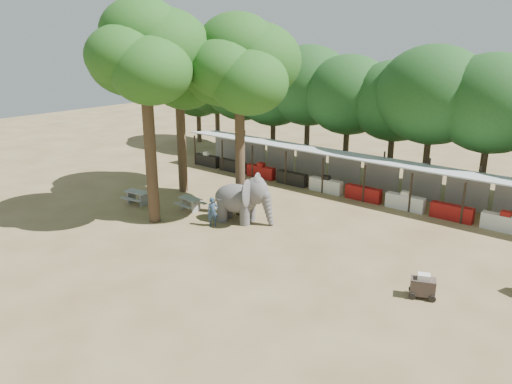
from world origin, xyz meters
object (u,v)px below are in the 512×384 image
Objects in this scene: elephant at (243,199)px; picnic_table_near at (137,196)px; yard_tree_left at (179,67)px; cart_front at (423,286)px; handler at (213,212)px; yard_tree_center at (145,53)px; yard_tree_back at (240,65)px; picnic_table_far at (190,202)px.

elephant reaches higher than picnic_table_near.
yard_tree_left reaches higher than cart_front.
elephant is 2.25× the size of handler.
elephant is at bearing 35.72° from yard_tree_center.
yard_tree_back reaches higher than picnic_table_near.
yard_tree_back is at bearing 17.39° from picnic_table_near.
cart_front is (18.39, -0.14, -0.02)m from picnic_table_near.
picnic_table_near is at bearing 159.89° from yard_tree_center.
elephant reaches higher than picnic_table_far.
picnic_table_near reaches higher than picnic_table_far.
yard_tree_center is 9.05m from picnic_table_far.
cart_front reaches higher than picnic_table_near.
elephant is at bearing 6.35° from picnic_table_near.
yard_tree_left reaches higher than elephant.
picnic_table_far is (0.34, 2.42, -8.71)m from yard_tree_center.
yard_tree_center reaches higher than cart_front.
picnic_table_near is at bearing -154.43° from picnic_table_far.
handler is at bearing -30.30° from yard_tree_left.
elephant is at bearing 11.99° from handler.
yard_tree_left is 20.23m from cart_front.
picnic_table_near is (-3.11, 1.14, -8.68)m from yard_tree_center.
cart_front is at bearing -27.15° from elephant.
yard_tree_center is 9.09m from handler.
handler is (6.25, -3.65, -7.38)m from yard_tree_left.
yard_tree_back reaches higher than picnic_table_far.
handler is at bearing -5.79° from picnic_table_near.
yard_tree_left is at bearing 120.96° from yard_tree_center.
yard_tree_back is at bearing 143.65° from cart_front.
elephant is (4.09, 2.94, -7.83)m from yard_tree_center.
yard_tree_back is at bearing -9.46° from yard_tree_left.
handler is at bearing -15.03° from picnic_table_far.
cart_front is at bearing 3.73° from yard_tree_center.
picnic_table_near is 3.68m from picnic_table_far.
yard_tree_back is 14.98m from cart_front.
yard_tree_left is at bearing 80.64° from picnic_table_near.
handler is 1.00× the size of picnic_table_far.
yard_tree_center is at bearing -92.78° from picnic_table_far.
picnic_table_far is 1.33× the size of cart_front.
yard_tree_left is 0.97× the size of yard_tree_back.
elephant reaches higher than handler.
cart_front is (12.03, -0.35, -0.31)m from handler.
picnic_table_far is at bearing 151.95° from cart_front.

